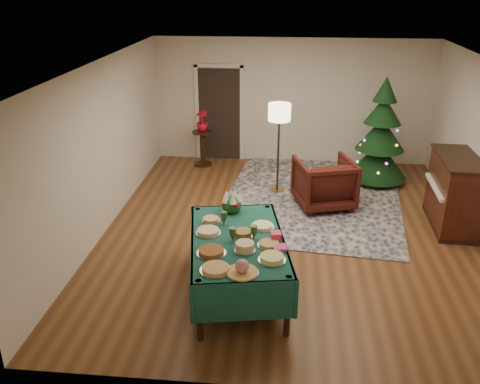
# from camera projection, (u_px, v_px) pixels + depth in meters

# --- Properties ---
(room_shell) EXTENTS (7.00, 7.00, 7.00)m
(room_shell) POSITION_uv_depth(u_px,v_px,m) (291.00, 153.00, 7.85)
(room_shell) COLOR #593319
(room_shell) RESTS_ON ground
(doorway) EXTENTS (1.08, 0.04, 2.16)m
(doorway) POSITION_uv_depth(u_px,v_px,m) (219.00, 112.00, 11.28)
(doorway) COLOR black
(doorway) RESTS_ON ground
(rug) EXTENTS (3.67, 4.54, 0.02)m
(rug) POSITION_uv_depth(u_px,v_px,m) (312.00, 197.00, 9.62)
(rug) COLOR #121C44
(rug) RESTS_ON ground
(buffet_table) EXTENTS (1.55, 2.24, 0.80)m
(buffet_table) POSITION_uv_depth(u_px,v_px,m) (238.00, 249.00, 6.51)
(buffet_table) COLOR black
(buffet_table) RESTS_ON ground
(platter_0) EXTENTS (0.36, 0.36, 0.05)m
(platter_0) POSITION_uv_depth(u_px,v_px,m) (216.00, 269.00, 5.74)
(platter_0) COLOR silver
(platter_0) RESTS_ON buffet_table
(platter_1) EXTENTS (0.38, 0.38, 0.17)m
(platter_1) POSITION_uv_depth(u_px,v_px,m) (242.00, 268.00, 5.67)
(platter_1) COLOR silver
(platter_1) RESTS_ON buffet_table
(platter_2) EXTENTS (0.33, 0.33, 0.07)m
(platter_2) POSITION_uv_depth(u_px,v_px,m) (272.00, 258.00, 5.94)
(platter_2) COLOR silver
(platter_2) RESTS_ON buffet_table
(platter_3) EXTENTS (0.36, 0.36, 0.06)m
(platter_3) POSITION_uv_depth(u_px,v_px,m) (211.00, 252.00, 6.09)
(platter_3) COLOR silver
(platter_3) RESTS_ON buffet_table
(platter_4) EXTENTS (0.27, 0.27, 0.11)m
(platter_4) POSITION_uv_depth(u_px,v_px,m) (245.00, 247.00, 6.15)
(platter_4) COLOR silver
(platter_4) RESTS_ON buffet_table
(platter_5) EXTENTS (0.29, 0.29, 0.04)m
(platter_5) POSITION_uv_depth(u_px,v_px,m) (269.00, 244.00, 6.28)
(platter_5) COLOR silver
(platter_5) RESTS_ON buffet_table
(platter_6) EXTENTS (0.33, 0.33, 0.06)m
(platter_6) POSITION_uv_depth(u_px,v_px,m) (208.00, 231.00, 6.57)
(platter_6) COLOR silver
(platter_6) RESTS_ON buffet_table
(platter_7) EXTENTS (0.26, 0.26, 0.08)m
(platter_7) POSITION_uv_depth(u_px,v_px,m) (243.00, 233.00, 6.50)
(platter_7) COLOR silver
(platter_7) RESTS_ON buffet_table
(platter_8) EXTENTS (0.32, 0.32, 0.04)m
(platter_8) POSITION_uv_depth(u_px,v_px,m) (262.00, 226.00, 6.73)
(platter_8) COLOR silver
(platter_8) RESTS_ON buffet_table
(platter_9) EXTENTS (0.25, 0.25, 0.04)m
(platter_9) POSITION_uv_depth(u_px,v_px,m) (211.00, 219.00, 6.91)
(platter_9) COLOR silver
(platter_9) RESTS_ON buffet_table
(goblet_0) EXTENTS (0.09, 0.09, 0.19)m
(goblet_0) POSITION_uv_depth(u_px,v_px,m) (224.00, 218.00, 6.77)
(goblet_0) COLOR #2D471E
(goblet_0) RESTS_ON buffet_table
(goblet_1) EXTENTS (0.09, 0.09, 0.19)m
(goblet_1) POSITION_uv_depth(u_px,v_px,m) (254.00, 232.00, 6.40)
(goblet_1) COLOR #2D471E
(goblet_1) RESTS_ON buffet_table
(goblet_2) EXTENTS (0.09, 0.09, 0.19)m
(goblet_2) POSITION_uv_depth(u_px,v_px,m) (233.00, 234.00, 6.35)
(goblet_2) COLOR #2D471E
(goblet_2) RESTS_ON buffet_table
(napkin_stack) EXTENTS (0.19, 0.19, 0.04)m
(napkin_stack) POSITION_uv_depth(u_px,v_px,m) (280.00, 248.00, 6.18)
(napkin_stack) COLOR #D23A96
(napkin_stack) RESTS_ON buffet_table
(gift_box) EXTENTS (0.15, 0.15, 0.11)m
(gift_box) POSITION_uv_depth(u_px,v_px,m) (276.00, 236.00, 6.40)
(gift_box) COLOR #EA415F
(gift_box) RESTS_ON buffet_table
(centerpiece) EXTENTS (0.29, 0.29, 0.33)m
(centerpiece) POSITION_uv_depth(u_px,v_px,m) (232.00, 203.00, 7.13)
(centerpiece) COLOR #1E4C1E
(centerpiece) RESTS_ON buffet_table
(armchair) EXTENTS (1.18, 1.14, 0.99)m
(armchair) POSITION_uv_depth(u_px,v_px,m) (324.00, 181.00, 9.09)
(armchair) COLOR #3C120D
(armchair) RESTS_ON ground
(floor_lamp) EXTENTS (0.42, 0.42, 1.73)m
(floor_lamp) POSITION_uv_depth(u_px,v_px,m) (279.00, 118.00, 9.36)
(floor_lamp) COLOR #A57F3F
(floor_lamp) RESTS_ON ground
(side_table) EXTENTS (0.43, 0.43, 0.78)m
(side_table) POSITION_uv_depth(u_px,v_px,m) (203.00, 149.00, 11.14)
(side_table) COLOR black
(side_table) RESTS_ON ground
(potted_plant) EXTENTS (0.26, 0.46, 0.26)m
(potted_plant) POSITION_uv_depth(u_px,v_px,m) (202.00, 126.00, 10.93)
(potted_plant) COLOR #AF0C1E
(potted_plant) RESTS_ON side_table
(christmas_tree) EXTENTS (1.35, 1.35, 2.13)m
(christmas_tree) POSITION_uv_depth(u_px,v_px,m) (381.00, 136.00, 10.01)
(christmas_tree) COLOR black
(christmas_tree) RESTS_ON ground
(piano) EXTENTS (0.72, 1.43, 1.21)m
(piano) POSITION_uv_depth(u_px,v_px,m) (454.00, 193.00, 8.33)
(piano) COLOR black
(piano) RESTS_ON ground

